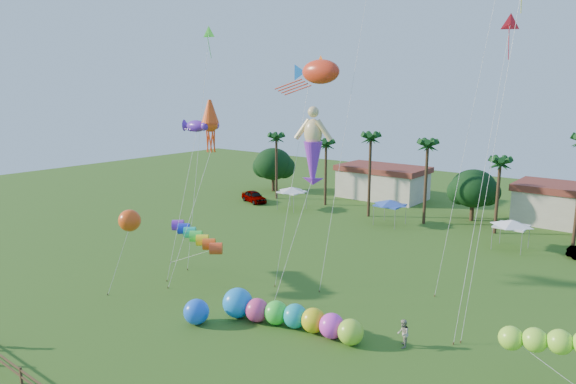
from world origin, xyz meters
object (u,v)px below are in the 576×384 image
Objects in this scene: car_a at (254,197)px; blue_ball at (196,312)px; spectator_b at (403,334)px; caterpillar_inflatable at (285,315)px.

blue_ball reaches higher than car_a.
blue_ball is (22.85, -31.09, 0.06)m from car_a.
spectator_b reaches higher than car_a.
caterpillar_inflatable is at bearing -97.06° from spectator_b.
spectator_b is at bearing 6.78° from caterpillar_inflatable.
spectator_b reaches higher than blue_ball.
spectator_b is 7.87m from caterpillar_inflatable.
car_a is at bearing 123.84° from caterpillar_inflatable.
car_a is 38.59m from blue_ball.
caterpillar_inflatable is at bearing 33.68° from blue_ball.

